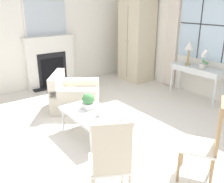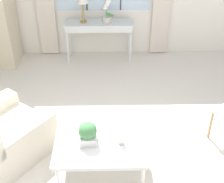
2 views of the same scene
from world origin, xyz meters
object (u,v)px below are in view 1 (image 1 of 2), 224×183
at_px(fireplace, 50,58).
at_px(potted_plant_small, 88,101).
at_px(table_lamp, 189,47).
at_px(coffee_table, 90,114).
at_px(side_chair_wooden, 209,138).
at_px(accent_chair_wooden, 111,159).
at_px(armchair_upholstered, 74,96).
at_px(armoire, 137,39).
at_px(pillar_candle, 99,113).
at_px(potted_orchid, 203,61).
at_px(console_table, 197,71).

distance_m(fireplace, potted_plant_small, 2.79).
xyz_separation_m(table_lamp, coffee_table, (0.33, -2.92, -0.77)).
bearing_deg(side_chair_wooden, accent_chair_wooden, -107.91).
height_order(table_lamp, armchair_upholstered, table_lamp).
bearing_deg(armoire, armchair_upholstered, -71.71).
xyz_separation_m(table_lamp, potted_plant_small, (0.20, -2.86, -0.60)).
relative_size(table_lamp, armchair_upholstered, 0.44).
bearing_deg(coffee_table, potted_plant_small, 154.39).
bearing_deg(fireplace, armchair_upholstered, -7.88).
distance_m(accent_chair_wooden, coffee_table, 1.54).
distance_m(armchair_upholstered, coffee_table, 1.26).
distance_m(table_lamp, pillar_candle, 3.01).
height_order(potted_orchid, potted_plant_small, potted_orchid).
bearing_deg(pillar_candle, potted_plant_small, 176.56).
bearing_deg(side_chair_wooden, pillar_candle, -160.82).
bearing_deg(accent_chair_wooden, console_table, 112.53).
height_order(fireplace, armchair_upholstered, fireplace).
xyz_separation_m(armoire, potted_orchid, (2.10, 0.08, -0.25)).
xyz_separation_m(console_table, armchair_upholstered, (-1.15, -2.55, -0.39)).
bearing_deg(coffee_table, table_lamp, 96.46).
distance_m(console_table, potted_orchid, 0.30).
height_order(fireplace, potted_plant_small, fireplace).
xyz_separation_m(fireplace, table_lamp, (2.54, 2.32, 0.41)).
relative_size(console_table, accent_chair_wooden, 1.21).
relative_size(armchair_upholstered, pillar_candle, 9.01).
bearing_deg(console_table, table_lamp, 179.68).
bearing_deg(armchair_upholstered, coffee_table, -16.91).
bearing_deg(potted_orchid, table_lamp, 175.12).
distance_m(armchair_upholstered, potted_plant_small, 1.15).
xyz_separation_m(potted_orchid, accent_chair_wooden, (1.31, -3.48, -0.34)).
xyz_separation_m(console_table, potted_orchid, (0.15, -0.03, 0.26)).
relative_size(table_lamp, pillar_candle, 3.94).
distance_m(console_table, armchair_upholstered, 2.83).
bearing_deg(potted_orchid, potted_plant_small, -94.63).
xyz_separation_m(coffee_table, potted_plant_small, (-0.13, 0.06, 0.18)).
distance_m(armoire, coffee_table, 3.53).
xyz_separation_m(armoire, side_chair_wooden, (3.79, -2.21, -0.57)).
relative_size(accent_chair_wooden, pillar_candle, 7.22).
relative_size(potted_orchid, armchair_upholstered, 0.34).
height_order(armoire, side_chair_wooden, armoire).
bearing_deg(pillar_candle, coffee_table, -169.87).
xyz_separation_m(table_lamp, accent_chair_wooden, (1.74, -3.52, -0.60)).
distance_m(coffee_table, pillar_candle, 0.26).
relative_size(potted_orchid, side_chair_wooden, 0.41).
xyz_separation_m(fireplace, coffee_table, (2.87, -0.60, -0.36)).
xyz_separation_m(armchair_upholstered, potted_plant_small, (1.07, -0.30, 0.31)).
height_order(console_table, side_chair_wooden, side_chair_wooden).
distance_m(fireplace, coffee_table, 2.95).
bearing_deg(coffee_table, potted_orchid, 88.08).
xyz_separation_m(accent_chair_wooden, coffee_table, (-1.41, 0.60, -0.18)).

